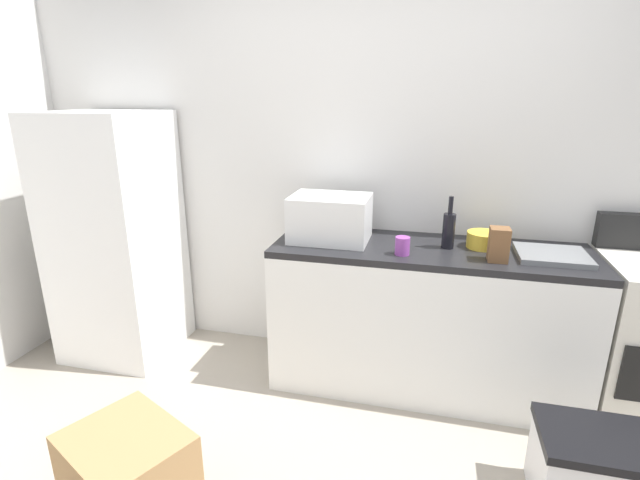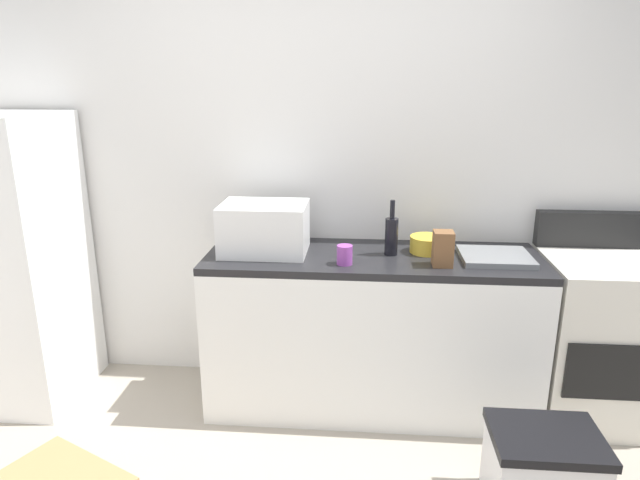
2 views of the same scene
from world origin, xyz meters
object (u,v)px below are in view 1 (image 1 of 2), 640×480
(coffee_mug, at_px, (402,246))
(wine_bottle, at_px, (449,229))
(refrigerator, at_px, (116,238))
(storage_bin, at_px, (591,472))
(knife_block, at_px, (499,245))
(mixing_bowl, at_px, (484,240))
(cardboard_box_large, at_px, (130,479))
(microwave, at_px, (330,218))

(coffee_mug, bearing_deg, wine_bottle, 36.54)
(wine_bottle, bearing_deg, coffee_mug, -143.46)
(refrigerator, bearing_deg, storage_bin, -14.61)
(knife_block, bearing_deg, mixing_bowl, 103.64)
(coffee_mug, distance_m, cardboard_box_large, 1.68)
(coffee_mug, relative_size, knife_block, 0.56)
(coffee_mug, xyz_separation_m, storage_bin, (0.89, -0.61, -0.76))
(microwave, bearing_deg, coffee_mug, -20.85)
(knife_block, bearing_deg, cardboard_box_large, -142.20)
(wine_bottle, height_order, cardboard_box_large, wine_bottle)
(refrigerator, xyz_separation_m, microwave, (1.46, 0.05, 0.21))
(wine_bottle, bearing_deg, microwave, -179.07)
(coffee_mug, bearing_deg, refrigerator, 176.56)
(coffee_mug, xyz_separation_m, mixing_bowl, (0.44, 0.24, -0.00))
(cardboard_box_large, xyz_separation_m, storage_bin, (1.88, 0.53, -0.02))
(mixing_bowl, xyz_separation_m, cardboard_box_large, (-1.44, -1.38, -0.73))
(mixing_bowl, relative_size, cardboard_box_large, 0.40)
(cardboard_box_large, bearing_deg, wine_bottle, 46.73)
(microwave, bearing_deg, storage_bin, -30.46)
(cardboard_box_large, bearing_deg, refrigerator, 125.80)
(knife_block, height_order, storage_bin, knife_block)
(wine_bottle, xyz_separation_m, knife_block, (0.25, -0.16, -0.02))
(refrigerator, bearing_deg, cardboard_box_large, -54.20)
(microwave, relative_size, knife_block, 2.56)
(microwave, height_order, cardboard_box_large, microwave)
(knife_block, bearing_deg, coffee_mug, -177.77)
(microwave, xyz_separation_m, cardboard_box_large, (-0.56, -1.31, -0.82))
(wine_bottle, xyz_separation_m, mixing_bowl, (0.20, 0.06, -0.06))
(refrigerator, height_order, knife_block, refrigerator)
(refrigerator, bearing_deg, mixing_bowl, 2.98)
(mixing_bowl, height_order, cardboard_box_large, mixing_bowl)
(microwave, height_order, knife_block, microwave)
(refrigerator, distance_m, wine_bottle, 2.15)
(mixing_bowl, bearing_deg, refrigerator, -177.02)
(wine_bottle, bearing_deg, cardboard_box_large, -133.27)
(coffee_mug, distance_m, mixing_bowl, 0.50)
(coffee_mug, bearing_deg, mixing_bowl, 28.15)
(mixing_bowl, bearing_deg, knife_block, -76.36)
(knife_block, bearing_deg, wine_bottle, 147.52)
(microwave, distance_m, knife_block, 0.95)
(refrigerator, height_order, cardboard_box_large, refrigerator)
(storage_bin, bearing_deg, refrigerator, 165.39)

